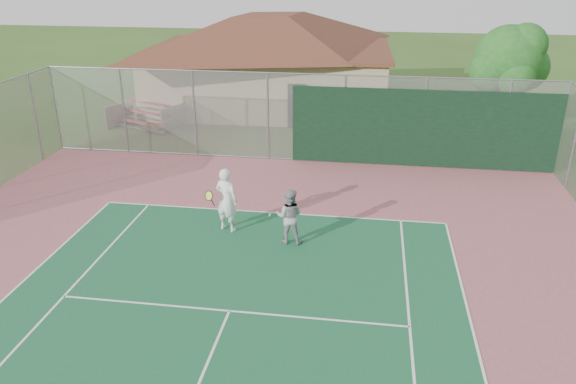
# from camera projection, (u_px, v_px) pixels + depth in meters

# --- Properties ---
(back_fence) EXTENTS (20.08, 0.11, 3.53)m
(back_fence) POSITION_uv_depth(u_px,v_px,m) (347.00, 123.00, 21.73)
(back_fence) COLOR gray
(back_fence) RESTS_ON ground
(clubhouse) EXTENTS (13.64, 9.35, 5.76)m
(clubhouse) POSITION_uv_depth(u_px,v_px,m) (270.00, 52.00, 29.79)
(clubhouse) COLOR tan
(clubhouse) RESTS_ON ground
(bleachers) EXTENTS (3.48, 2.70, 1.07)m
(bleachers) POSITION_uv_depth(u_px,v_px,m) (146.00, 115.00, 26.88)
(bleachers) COLOR #AA3027
(bleachers) RESTS_ON ground
(tree) EXTENTS (3.59, 3.40, 5.00)m
(tree) POSITION_uv_depth(u_px,v_px,m) (510.00, 62.00, 24.86)
(tree) COLOR #392014
(tree) RESTS_ON ground
(player_white_front) EXTENTS (1.05, 0.82, 1.96)m
(player_white_front) POSITION_uv_depth(u_px,v_px,m) (226.00, 200.00, 16.52)
(player_white_front) COLOR white
(player_white_front) RESTS_ON ground
(player_grey_back) EXTENTS (0.80, 0.63, 1.62)m
(player_grey_back) POSITION_uv_depth(u_px,v_px,m) (289.00, 217.00, 15.87)
(player_grey_back) COLOR #95989A
(player_grey_back) RESTS_ON ground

